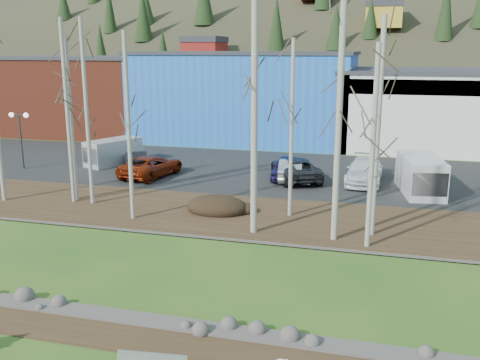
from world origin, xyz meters
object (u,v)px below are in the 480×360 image
(car_1, at_px, (151,166))
(car_5, at_px, (364,171))
(car_4, at_px, (296,169))
(car_0, at_px, (136,161))
(car_2, at_px, (287,168))
(van_grey, at_px, (111,152))
(car_3, at_px, (291,169))
(street_lamp, at_px, (20,125))
(van_white, at_px, (421,176))

(car_1, height_order, car_5, car_5)
(car_4, bearing_deg, car_0, -23.00)
(car_2, xyz_separation_m, car_5, (5.03, 0.10, 0.05))
(car_1, height_order, van_grey, van_grey)
(car_0, height_order, car_4, car_4)
(car_0, xyz_separation_m, van_grey, (-2.63, 1.34, 0.23))
(car_1, bearing_deg, car_3, -159.91)
(street_lamp, height_order, car_0, street_lamp)
(street_lamp, bearing_deg, car_1, 0.78)
(van_white, bearing_deg, car_4, 160.52)
(car_0, relative_size, car_2, 1.00)
(street_lamp, distance_m, car_5, 24.06)
(car_3, distance_m, car_5, 4.70)
(car_4, bearing_deg, car_2, -46.49)
(car_0, height_order, car_1, car_1)
(van_grey, bearing_deg, street_lamp, -129.30)
(car_5, distance_m, van_white, 3.81)
(van_grey, bearing_deg, car_5, 20.32)
(car_1, bearing_deg, car_2, -157.57)
(car_0, xyz_separation_m, car_1, (1.82, -1.43, 0.03))
(car_0, relative_size, car_5, 0.80)
(van_white, bearing_deg, street_lamp, 171.64)
(car_5, bearing_deg, van_white, -26.51)
(car_0, relative_size, car_4, 0.78)
(car_3, bearing_deg, car_0, -6.87)
(van_grey, bearing_deg, car_4, 18.01)
(car_1, relative_size, van_white, 0.99)
(car_1, height_order, van_white, van_white)
(car_2, xyz_separation_m, car_3, (0.35, -0.32, -0.02))
(car_1, relative_size, van_grey, 1.13)
(car_5, height_order, van_grey, van_grey)
(car_5, relative_size, van_grey, 1.15)
(street_lamp, relative_size, car_3, 0.95)
(van_white, relative_size, van_grey, 1.13)
(street_lamp, relative_size, van_grey, 0.88)
(car_4, height_order, van_grey, van_grey)
(car_4, relative_size, van_grey, 1.17)
(car_4, height_order, van_white, van_white)
(car_4, bearing_deg, van_white, 145.68)
(van_grey, bearing_deg, car_1, -8.99)
(car_5, bearing_deg, car_4, -173.20)
(car_1, distance_m, car_3, 9.36)
(car_5, bearing_deg, car_2, -176.88)
(car_1, relative_size, car_2, 1.23)
(street_lamp, height_order, car_4, street_lamp)
(street_lamp, distance_m, car_3, 19.40)
(car_0, xyz_separation_m, car_4, (11.34, 0.14, 0.05))
(van_white, xyz_separation_m, van_grey, (-21.70, 2.65, -0.15))
(car_3, relative_size, van_grey, 0.92)
(car_2, distance_m, car_4, 0.70)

